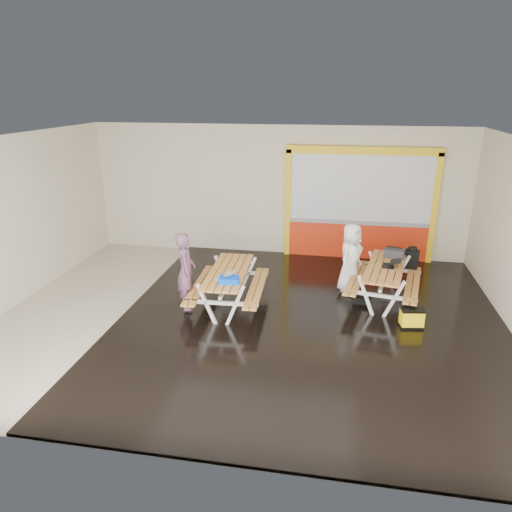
% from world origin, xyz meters
% --- Properties ---
extents(room, '(10.02, 8.02, 3.52)m').
position_xyz_m(room, '(0.00, 0.00, 1.75)').
color(room, beige).
rests_on(room, ground).
extents(deck, '(7.50, 7.98, 0.05)m').
position_xyz_m(deck, '(1.25, 0.00, 0.03)').
color(deck, black).
rests_on(deck, room).
extents(kiosk, '(3.88, 0.16, 3.00)m').
position_xyz_m(kiosk, '(2.20, 3.93, 1.44)').
color(kiosk, red).
rests_on(kiosk, room).
extents(picnic_table_left, '(1.53, 2.19, 0.85)m').
position_xyz_m(picnic_table_left, '(-0.48, 0.34, 0.65)').
color(picnic_table_left, '#C37E34').
rests_on(picnic_table_left, deck).
extents(picnic_table_right, '(1.76, 2.31, 0.84)m').
position_xyz_m(picnic_table_right, '(2.72, 1.22, 0.64)').
color(picnic_table_right, '#C37E34').
rests_on(picnic_table_right, deck).
extents(person_left, '(0.54, 0.67, 1.60)m').
position_xyz_m(person_left, '(-1.29, 0.07, 0.89)').
color(person_left, '#6C435D').
rests_on(person_left, deck).
extents(person_right, '(0.76, 0.89, 1.53)m').
position_xyz_m(person_right, '(1.99, 1.53, 0.87)').
color(person_right, white).
rests_on(person_right, deck).
extents(laptop_left, '(0.43, 0.40, 0.15)m').
position_xyz_m(laptop_left, '(-0.44, -0.10, 0.90)').
color(laptop_left, silver).
rests_on(laptop_left, picnic_table_left).
extents(laptop_right, '(0.42, 0.38, 0.16)m').
position_xyz_m(laptop_right, '(2.83, 1.20, 0.89)').
color(laptop_right, black).
rests_on(laptop_right, picnic_table_right).
extents(blue_pouch, '(0.41, 0.32, 0.11)m').
position_xyz_m(blue_pouch, '(-0.32, -0.28, 0.90)').
color(blue_pouch, blue).
rests_on(blue_pouch, picnic_table_left).
extents(toolbox, '(0.47, 0.31, 0.25)m').
position_xyz_m(toolbox, '(2.94, 1.79, 0.93)').
color(toolbox, black).
rests_on(toolbox, picnic_table_right).
extents(backpack, '(0.34, 0.27, 0.50)m').
position_xyz_m(backpack, '(3.36, 2.06, 0.76)').
color(backpack, black).
rests_on(backpack, picnic_table_right).
extents(dark_case, '(0.40, 0.31, 0.14)m').
position_xyz_m(dark_case, '(2.28, 1.03, 0.12)').
color(dark_case, black).
rests_on(dark_case, deck).
extents(fluke_bag, '(0.47, 0.35, 0.38)m').
position_xyz_m(fluke_bag, '(3.17, 0.06, 0.23)').
color(fluke_bag, black).
rests_on(fluke_bag, deck).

